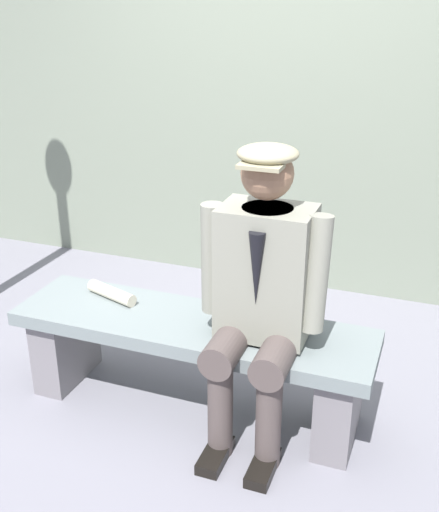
# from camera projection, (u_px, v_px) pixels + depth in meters

# --- Properties ---
(ground_plane) EXTENTS (30.00, 30.00, 0.00)m
(ground_plane) POSITION_uv_depth(u_px,v_px,m) (193.00, 405.00, 3.07)
(ground_plane) COLOR slate
(bench) EXTENTS (1.71, 0.46, 0.47)m
(bench) POSITION_uv_depth(u_px,v_px,m) (192.00, 349.00, 2.95)
(bench) COLOR slate
(bench) RESTS_ON ground
(seated_man) EXTENTS (0.56, 0.58, 1.33)m
(seated_man) POSITION_uv_depth(u_px,v_px,m) (261.00, 287.00, 2.62)
(seated_man) COLOR gray
(seated_man) RESTS_ON ground
(rolled_magazine) EXTENTS (0.30, 0.15, 0.06)m
(rolled_magazine) POSITION_uv_depth(u_px,v_px,m) (112.00, 293.00, 3.09)
(rolled_magazine) COLOR beige
(rolled_magazine) RESTS_ON bench
(stadium_wall) EXTENTS (12.00, 0.24, 2.05)m
(stadium_wall) POSITION_uv_depth(u_px,v_px,m) (287.00, 133.00, 4.10)
(stadium_wall) COLOR gray
(stadium_wall) RESTS_ON ground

